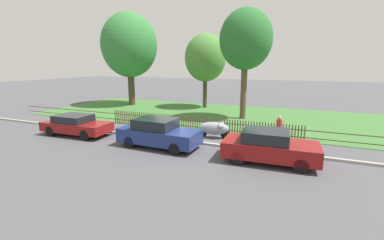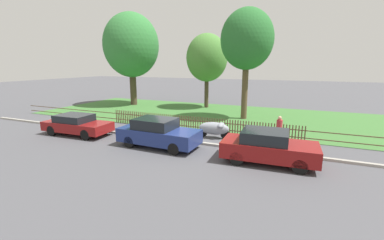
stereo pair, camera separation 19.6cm
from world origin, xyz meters
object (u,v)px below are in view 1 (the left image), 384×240
parked_car_navy_estate (269,146)px  covered_motorcycle (215,128)px  tree_behind_motorcycle (205,58)px  pedestrian_near_fence (279,128)px  parked_car_black_saloon (158,133)px  tree_nearest_kerb (129,46)px  parked_car_silver_hatchback (76,125)px  tree_mid_park (246,40)px

parked_car_navy_estate → covered_motorcycle: (-3.31, 2.70, -0.14)m
tree_behind_motorcycle → pedestrian_near_fence: bearing=-51.9°
parked_car_navy_estate → tree_behind_motorcycle: (-7.42, 12.66, 4.06)m
parked_car_black_saloon → tree_nearest_kerb: size_ratio=0.46×
covered_motorcycle → tree_nearest_kerb: 15.59m
parked_car_navy_estate → covered_motorcycle: size_ratio=2.17×
parked_car_silver_hatchback → pedestrian_near_fence: bearing=11.6°
parked_car_silver_hatchback → tree_mid_park: size_ratio=0.51×
covered_motorcycle → tree_mid_park: size_ratio=0.23×
covered_motorcycle → parked_car_silver_hatchback: bearing=-167.7°
covered_motorcycle → tree_behind_motorcycle: 11.56m
parked_car_silver_hatchback → pedestrian_near_fence: pedestrian_near_fence is taller
parked_car_black_saloon → covered_motorcycle: (2.21, 2.65, -0.16)m
parked_car_silver_hatchback → tree_behind_motorcycle: (3.82, 12.52, 4.14)m
parked_car_navy_estate → tree_nearest_kerb: bearing=140.8°
covered_motorcycle → tree_behind_motorcycle: tree_behind_motorcycle is taller
tree_behind_motorcycle → pedestrian_near_fence: tree_behind_motorcycle is taller
pedestrian_near_fence → parked_car_black_saloon: bearing=-163.8°
tree_behind_motorcycle → tree_mid_park: size_ratio=0.85×
tree_nearest_kerb → tree_behind_motorcycle: tree_nearest_kerb is taller
parked_car_black_saloon → pedestrian_near_fence: pedestrian_near_fence is taller
tree_mid_park → pedestrian_near_fence: (3.10, -5.83, -5.10)m
parked_car_black_saloon → pedestrian_near_fence: (5.72, 2.89, 0.13)m
parked_car_black_saloon → tree_mid_park: bearing=75.0°
parked_car_black_saloon → tree_behind_motorcycle: tree_behind_motorcycle is taller
covered_motorcycle → tree_mid_park: (0.42, 6.07, 5.39)m
parked_car_silver_hatchback → pedestrian_near_fence: 11.79m
covered_motorcycle → tree_mid_park: tree_mid_park is taller
parked_car_silver_hatchback → tree_behind_motorcycle: size_ratio=0.60×
tree_behind_motorcycle → tree_mid_park: (4.53, -3.89, 1.19)m
parked_car_silver_hatchback → tree_mid_park: (8.36, 8.62, 5.32)m
parked_car_silver_hatchback → covered_motorcycle: parked_car_silver_hatchback is taller
parked_car_silver_hatchback → covered_motorcycle: bearing=15.7°
parked_car_silver_hatchback → parked_car_navy_estate: 11.25m
tree_behind_motorcycle → tree_mid_park: tree_mid_park is taller
tree_nearest_kerb → tree_mid_park: 12.47m
parked_car_silver_hatchback → parked_car_black_saloon: 5.73m
parked_car_black_saloon → parked_car_navy_estate: parked_car_black_saloon is taller
parked_car_silver_hatchback → pedestrian_near_fence: (11.46, 2.80, 0.22)m
tree_mid_park → parked_car_silver_hatchback: bearing=-134.1°
tree_nearest_kerb → parked_car_silver_hatchback: bearing=-71.0°
parked_car_navy_estate → tree_mid_park: size_ratio=0.49×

